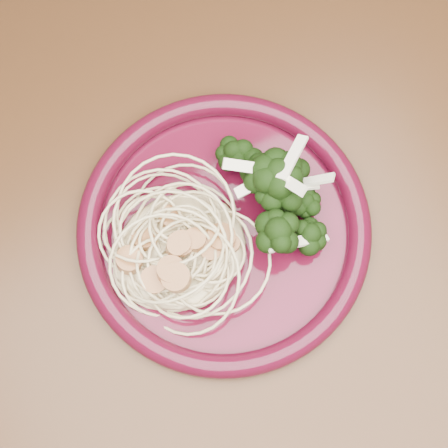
% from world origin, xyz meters
% --- Properties ---
extents(dining_table, '(1.20, 0.80, 0.75)m').
position_xyz_m(dining_table, '(0.00, 0.00, 0.65)').
color(dining_table, '#472814').
rests_on(dining_table, ground).
extents(dinner_plate, '(0.24, 0.24, 0.02)m').
position_xyz_m(dinner_plate, '(-0.05, -0.01, 0.76)').
color(dinner_plate, '#46091C').
rests_on(dinner_plate, dining_table).
extents(spaghetti_pile, '(0.11, 0.10, 0.02)m').
position_xyz_m(spaghetti_pile, '(-0.09, -0.01, 0.77)').
color(spaghetti_pile, beige).
rests_on(spaghetti_pile, dinner_plate).
extents(scallop_cluster, '(0.11, 0.11, 0.03)m').
position_xyz_m(scallop_cluster, '(-0.09, -0.01, 0.80)').
color(scallop_cluster, '#B3743E').
rests_on(scallop_cluster, spaghetti_pile).
extents(broccoli_pile, '(0.08, 0.12, 0.04)m').
position_xyz_m(broccoli_pile, '(-0.00, -0.01, 0.78)').
color(broccoli_pile, black).
rests_on(broccoli_pile, dinner_plate).
extents(onion_garnish, '(0.05, 0.08, 0.05)m').
position_xyz_m(onion_garnish, '(-0.00, -0.01, 0.80)').
color(onion_garnish, white).
rests_on(onion_garnish, broccoli_pile).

